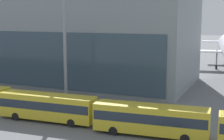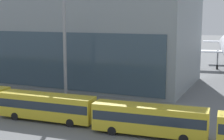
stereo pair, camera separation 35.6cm
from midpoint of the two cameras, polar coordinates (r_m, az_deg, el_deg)
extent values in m
cylinder|color=silver|center=(92.15, -13.42, 3.83)|extent=(9.65, 31.03, 5.06)
cone|color=silver|center=(103.43, -7.37, 4.53)|extent=(5.77, 7.37, 4.81)
cube|color=silver|center=(93.55, -12.59, 3.39)|extent=(33.84, 8.23, 0.35)
cylinder|color=gray|center=(87.33, -8.13, 2.28)|extent=(2.65, 4.15, 2.09)
cylinder|color=gray|center=(100.51, -16.41, 2.87)|extent=(2.65, 4.15, 2.09)
cube|color=#5B338C|center=(102.61, -7.69, 7.11)|extent=(1.23, 5.50, 7.86)
cube|color=silver|center=(102.82, -7.64, 4.78)|extent=(13.49, 5.16, 0.28)
cylinder|color=gray|center=(85.57, -18.25, 1.51)|extent=(0.36, 0.36, 4.14)
cylinder|color=black|center=(85.85, -18.18, 0.14)|extent=(0.61, 1.16, 1.10)
cylinder|color=gray|center=(91.45, -11.08, 2.24)|extent=(0.36, 0.36, 4.14)
cylinder|color=black|center=(91.71, -11.04, 0.96)|extent=(0.61, 1.16, 1.10)
cylinder|color=gray|center=(96.04, -13.96, 2.46)|extent=(0.36, 0.36, 4.14)
cylinder|color=black|center=(96.29, -13.91, 1.24)|extent=(0.61, 1.16, 1.10)
cylinder|color=gray|center=(88.62, 11.87, 2.28)|extent=(2.76, 3.60, 2.27)
cylinder|color=gray|center=(88.69, 16.89, 1.87)|extent=(0.36, 0.36, 4.28)
cylinder|color=black|center=(88.97, 16.83, 0.50)|extent=(0.62, 1.16, 1.10)
cube|color=gold|center=(43.85, -10.94, -5.95)|extent=(12.71, 3.24, 3.02)
cube|color=#232D38|center=(43.77, -10.95, -5.56)|extent=(12.46, 3.25, 1.06)
cube|color=silver|center=(43.50, -11.00, -4.10)|extent=(12.33, 3.14, 0.12)
cylinder|color=black|center=(43.41, -5.61, -7.88)|extent=(1.01, 0.35, 1.00)
cylinder|color=black|center=(41.39, -7.05, -8.75)|extent=(1.01, 0.35, 1.00)
cylinder|color=black|center=(47.23, -14.23, -6.72)|extent=(1.01, 0.35, 1.00)
cylinder|color=black|center=(45.38, -15.93, -7.44)|extent=(1.01, 0.35, 1.00)
cube|color=gold|center=(38.12, 6.14, -8.11)|extent=(12.77, 3.65, 3.02)
cube|color=#232D38|center=(38.03, 6.14, -7.67)|extent=(12.52, 3.65, 1.06)
cube|color=silver|center=(37.72, 6.17, -6.00)|extent=(12.38, 3.54, 0.12)
cylinder|color=black|center=(39.09, 12.16, -9.96)|extent=(1.02, 0.39, 1.00)
cylinder|color=black|center=(36.87, 11.75, -11.12)|extent=(1.02, 0.39, 1.00)
cylinder|color=black|center=(40.57, 1.00, -9.05)|extent=(1.02, 0.39, 1.00)
cylinder|color=black|center=(38.44, -0.07, -10.08)|extent=(1.02, 0.39, 1.00)
cylinder|color=gray|center=(52.86, -8.11, 8.36)|extent=(0.51, 0.51, 25.14)
cube|color=yellow|center=(45.97, -7.79, -7.60)|extent=(8.13, 1.31, 0.01)
camera|label=1|loc=(0.18, -90.18, -0.03)|focal=55.00mm
camera|label=2|loc=(0.18, 89.82, 0.03)|focal=55.00mm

